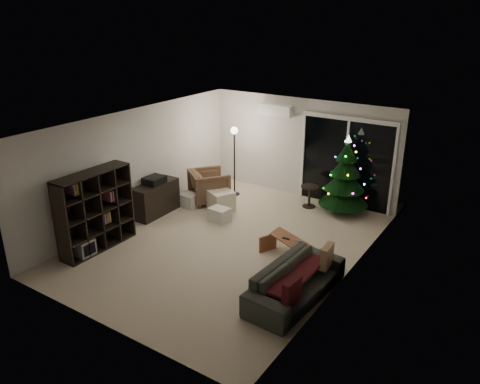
# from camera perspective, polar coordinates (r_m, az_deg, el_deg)

# --- Properties ---
(room) EXTENTS (6.50, 7.51, 2.60)m
(room) POSITION_cam_1_polar(r_m,az_deg,el_deg) (10.24, 5.34, 1.45)
(room) COLOR beige
(room) RESTS_ON ground
(bookshelf) EXTENTS (0.63, 1.65, 1.61)m
(bookshelf) POSITION_cam_1_polar(r_m,az_deg,el_deg) (9.73, -17.97, -1.95)
(bookshelf) COLOR black
(bookshelf) RESTS_ON floor
(media_cabinet) EXTENTS (0.49, 1.23, 0.76)m
(media_cabinet) POSITION_cam_1_polar(r_m,az_deg,el_deg) (11.05, -10.24, -0.81)
(media_cabinet) COLOR black
(media_cabinet) RESTS_ON floor
(stereo) EXTENTS (0.38, 0.46, 0.16)m
(stereo) POSITION_cam_1_polar(r_m,az_deg,el_deg) (10.89, -10.40, 1.44)
(stereo) COLOR black
(stereo) RESTS_ON media_cabinet
(armchair) EXTENTS (1.23, 1.24, 0.81)m
(armchair) POSITION_cam_1_polar(r_m,az_deg,el_deg) (11.60, -3.77, 0.71)
(armchair) COLOR brown
(armchair) RESTS_ON floor
(ottoman) EXTENTS (0.70, 0.70, 0.47)m
(ottoman) POSITION_cam_1_polar(r_m,az_deg,el_deg) (11.16, -2.32, -1.04)
(ottoman) COLOR white
(ottoman) RESTS_ON floor
(cardboard_box_a) EXTENTS (0.47, 0.37, 0.32)m
(cardboard_box_a) POSITION_cam_1_polar(r_m,az_deg,el_deg) (11.43, -6.19, -1.01)
(cardboard_box_a) COLOR silver
(cardboard_box_a) RESTS_ON floor
(cardboard_box_b) EXTENTS (0.47, 0.36, 0.31)m
(cardboard_box_b) POSITION_cam_1_polar(r_m,az_deg,el_deg) (10.60, -2.50, -2.77)
(cardboard_box_b) COLOR silver
(cardboard_box_b) RESTS_ON floor
(side_table) EXTENTS (0.45, 0.45, 0.53)m
(side_table) POSITION_cam_1_polar(r_m,az_deg,el_deg) (11.44, 8.45, -0.53)
(side_table) COLOR black
(side_table) RESTS_ON floor
(floor_lamp) EXTENTS (0.28, 0.28, 1.72)m
(floor_lamp) POSITION_cam_1_polar(r_m,az_deg,el_deg) (11.89, -0.69, 3.60)
(floor_lamp) COLOR black
(floor_lamp) RESTS_ON floor
(sofa) EXTENTS (0.93, 2.11, 0.60)m
(sofa) POSITION_cam_1_polar(r_m,az_deg,el_deg) (7.90, 6.84, -10.76)
(sofa) COLOR #242722
(sofa) RESTS_ON floor
(sofa_throw) EXTENTS (0.65, 1.49, 0.05)m
(sofa_throw) POSITION_cam_1_polar(r_m,az_deg,el_deg) (7.87, 6.22, -9.73)
(sofa_throw) COLOR #3A0D0C
(sofa_throw) RESTS_ON sofa
(cushion_a) EXTENTS (0.15, 0.41, 0.40)m
(cushion_a) POSITION_cam_1_polar(r_m,az_deg,el_deg) (8.21, 10.56, -7.71)
(cushion_a) COLOR #A27F60
(cushion_a) RESTS_ON sofa
(cushion_b) EXTENTS (0.15, 0.40, 0.40)m
(cushion_b) POSITION_cam_1_polar(r_m,az_deg,el_deg) (7.19, 6.34, -12.01)
(cushion_b) COLOR #3A0D0C
(cushion_b) RESTS_ON sofa
(coffee_table) EXTENTS (1.22, 0.83, 0.37)m
(coffee_table) POSITION_cam_1_polar(r_m,az_deg,el_deg) (9.11, 6.42, -6.96)
(coffee_table) COLOR brown
(coffee_table) RESTS_ON floor
(remote_a) EXTENTS (0.14, 0.04, 0.02)m
(remote_a) POSITION_cam_1_polar(r_m,az_deg,el_deg) (9.08, 5.63, -5.65)
(remote_a) COLOR black
(remote_a) RESTS_ON coffee_table
(remote_b) EXTENTS (0.14, 0.08, 0.02)m
(remote_b) POSITION_cam_1_polar(r_m,az_deg,el_deg) (9.02, 7.19, -5.91)
(remote_b) COLOR slate
(remote_b) RESTS_ON coffee_table
(christmas_tree) EXTENTS (1.40, 1.40, 1.87)m
(christmas_tree) POSITION_cam_1_polar(r_m,az_deg,el_deg) (11.05, 12.71, 2.07)
(christmas_tree) COLOR black
(christmas_tree) RESTS_ON floor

